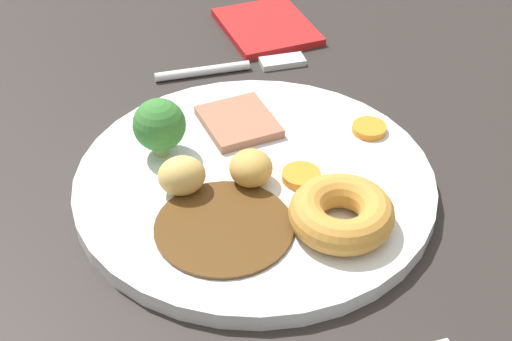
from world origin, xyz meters
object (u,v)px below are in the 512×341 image
at_px(dinner_plate, 256,187).
at_px(fork, 236,67).
at_px(carrot_coin_front, 369,129).
at_px(carrot_coin_back, 301,176).
at_px(roast_potato_left, 251,168).
at_px(folded_napkin, 267,27).
at_px(roast_potato_right, 182,176).
at_px(yorkshire_pudding, 342,213).
at_px(broccoli_floret, 159,125).
at_px(meat_slice_main, 239,122).

distance_m(dinner_plate, fork, 0.19).
relative_size(carrot_coin_front, carrot_coin_back, 0.96).
relative_size(roast_potato_left, fork, 0.22).
bearing_deg(folded_napkin, roast_potato_right, -26.48).
distance_m(yorkshire_pudding, broccoli_floret, 0.17).
relative_size(dinner_plate, fork, 1.89).
bearing_deg(roast_potato_left, dinner_plate, 106.54).
bearing_deg(carrot_coin_front, folded_napkin, -170.61).
distance_m(roast_potato_right, carrot_coin_front, 0.17).
bearing_deg(broccoli_floret, carrot_coin_back, 59.75).
xyz_separation_m(dinner_plate, roast_potato_right, (0.00, -0.06, 0.02)).
height_order(carrot_coin_front, broccoli_floret, broccoli_floret).
distance_m(dinner_plate, roast_potato_right, 0.06).
height_order(carrot_coin_front, carrot_coin_back, same).
xyz_separation_m(yorkshire_pudding, folded_napkin, (-0.33, 0.02, -0.02)).
distance_m(meat_slice_main, carrot_coin_back, 0.09).
height_order(dinner_plate, carrot_coin_front, carrot_coin_front).
bearing_deg(folded_napkin, broccoli_floret, -33.76).
height_order(roast_potato_right, fork, roast_potato_right).
relative_size(broccoli_floret, fork, 0.33).
bearing_deg(folded_napkin, meat_slice_main, -20.72).
bearing_deg(carrot_coin_back, roast_potato_left, -98.38).
xyz_separation_m(meat_slice_main, carrot_coin_front, (0.03, 0.11, -0.00)).
bearing_deg(yorkshire_pudding, roast_potato_left, -140.81).
bearing_deg(yorkshire_pudding, fork, -174.33).
bearing_deg(dinner_plate, roast_potato_right, -89.94).
distance_m(roast_potato_left, roast_potato_right, 0.05).
bearing_deg(dinner_plate, broccoli_floret, -127.97).
xyz_separation_m(roast_potato_left, broccoli_floret, (-0.05, -0.06, 0.01)).
relative_size(yorkshire_pudding, carrot_coin_front, 2.64).
distance_m(dinner_plate, yorkshire_pudding, 0.08).
relative_size(carrot_coin_back, broccoli_floret, 0.62).
relative_size(meat_slice_main, folded_napkin, 0.60).
relative_size(meat_slice_main, broccoli_floret, 1.32).
height_order(roast_potato_left, carrot_coin_back, roast_potato_left).
bearing_deg(broccoli_floret, folded_napkin, 146.24).
bearing_deg(roast_potato_left, yorkshire_pudding, 39.19).
bearing_deg(meat_slice_main, broccoli_floret, -71.60).
distance_m(roast_potato_right, fork, 0.21).
relative_size(roast_potato_right, carrot_coin_back, 1.20).
height_order(dinner_plate, folded_napkin, dinner_plate).
relative_size(meat_slice_main, carrot_coin_front, 2.24).
xyz_separation_m(dinner_plate, carrot_coin_front, (-0.04, 0.11, 0.01)).
relative_size(roast_potato_right, broccoli_floret, 0.74).
xyz_separation_m(dinner_plate, carrot_coin_back, (0.01, 0.04, 0.01)).
bearing_deg(fork, carrot_coin_back, -88.31).
height_order(broccoli_floret, fork, broccoli_floret).
xyz_separation_m(roast_potato_left, fork, (-0.19, 0.03, -0.02)).
xyz_separation_m(roast_potato_right, folded_napkin, (-0.26, 0.13, -0.03)).
bearing_deg(folded_napkin, carrot_coin_back, -7.97).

